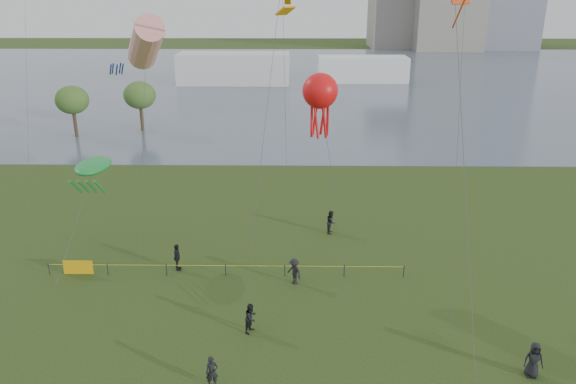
{
  "coord_description": "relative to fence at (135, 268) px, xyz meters",
  "views": [
    {
      "loc": [
        0.4,
        -18.32,
        18.41
      ],
      "look_at": [
        0.0,
        10.0,
        8.0
      ],
      "focal_mm": 35.0,
      "sensor_mm": 36.0,
      "label": 1
    }
  ],
  "objects": [
    {
      "name": "kite_delta",
      "position": [
        17.81,
        -7.9,
        16.78
      ],
      "size": [
        1.59,
        13.04,
        18.96
      ],
      "rotation": [
        0.0,
        0.0,
        0.08
      ],
      "color": "#3F3F42"
    },
    {
      "name": "kite_octopus",
      "position": [
        12.31,
        1.04,
        11.71
      ],
      "size": [
        3.17,
        4.11,
        13.45
      ],
      "rotation": [
        0.0,
        0.0,
        -0.31
      ],
      "color": "#3F3F42"
    },
    {
      "name": "spectator_a",
      "position": [
        8.35,
        -6.49,
        0.33
      ],
      "size": [
        0.99,
        1.07,
        1.76
      ],
      "primitive_type": "imported",
      "rotation": [
        0.0,
        0.0,
        1.08
      ],
      "color": "black",
      "rests_on": "ground_plane"
    },
    {
      "name": "fence",
      "position": [
        0.0,
        0.0,
        0.0
      ],
      "size": [
        24.07,
        0.07,
        1.05
      ],
      "color": "black",
      "rests_on": "ground_plane"
    },
    {
      "name": "kite_creature",
      "position": [
        -3.49,
        3.93,
        5.92
      ],
      "size": [
        2.5,
        7.81,
        6.91
      ],
      "rotation": [
        0.0,
        0.0,
        0.18
      ],
      "color": "#3F3F42"
    },
    {
      "name": "spectator_f",
      "position": [
        6.8,
        -11.19,
        0.28
      ],
      "size": [
        0.7,
        0.55,
        1.68
      ],
      "primitive_type": "imported",
      "rotation": [
        0.0,
        0.0,
        0.27
      ],
      "color": "black",
      "rests_on": "ground_plane"
    },
    {
      "name": "spectator_c",
      "position": [
        2.72,
        0.77,
        0.41
      ],
      "size": [
        0.6,
        1.17,
        1.92
      ],
      "primitive_type": "imported",
      "rotation": [
        0.0,
        0.0,
        1.69
      ],
      "color": "black",
      "rests_on": "ground_plane"
    },
    {
      "name": "spectator_d",
      "position": [
        22.7,
        -10.18,
        0.4
      ],
      "size": [
        1.0,
        0.71,
        1.91
      ],
      "primitive_type": "imported",
      "rotation": [
        0.0,
        0.0,
        -0.11
      ],
      "color": "black",
      "rests_on": "ground_plane"
    },
    {
      "name": "spectator_g",
      "position": [
        13.64,
        7.17,
        0.37
      ],
      "size": [
        0.86,
        1.02,
        1.84
      ],
      "primitive_type": "imported",
      "rotation": [
        0.0,
        0.0,
        1.37
      ],
      "color": "black",
      "rests_on": "ground_plane"
    },
    {
      "name": "lake",
      "position": [
        10.41,
        84.7,
        -0.53
      ],
      "size": [
        400.0,
        120.0,
        0.08
      ],
      "primitive_type": "cube",
      "color": "slate",
      "rests_on": "ground_plane"
    },
    {
      "name": "pavilion_right",
      "position": [
        24.41,
        82.7,
        1.95
      ],
      "size": [
        18.0,
        7.0,
        5.0
      ],
      "primitive_type": "cube",
      "color": "white",
      "rests_on": "ground_plane"
    },
    {
      "name": "spectator_b",
      "position": [
        10.75,
        -1.03,
        0.34
      ],
      "size": [
        1.28,
        1.3,
        1.79
      ],
      "primitive_type": "imported",
      "rotation": [
        0.0,
        0.0,
        -0.82
      ],
      "color": "black",
      "rests_on": "ground_plane"
    },
    {
      "name": "building_low",
      "position": [
        42.41,
        152.7,
        13.45
      ],
      "size": [
        16.0,
        18.0,
        28.0
      ],
      "primitive_type": "cube",
      "color": "slate",
      "rests_on": "ground_plane"
    },
    {
      "name": "kite_windsock",
      "position": [
        0.54,
        5.58,
        14.23
      ],
      "size": [
        4.36,
        6.42,
        16.78
      ],
      "rotation": [
        0.0,
        0.0,
        0.4
      ],
      "color": "#3F3F42"
    },
    {
      "name": "pavilion_left",
      "position": [
        -1.59,
        79.7,
        2.45
      ],
      "size": [
        22.0,
        8.0,
        6.0
      ],
      "primitive_type": "cube",
      "color": "silver",
      "rests_on": "ground_plane"
    }
  ]
}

